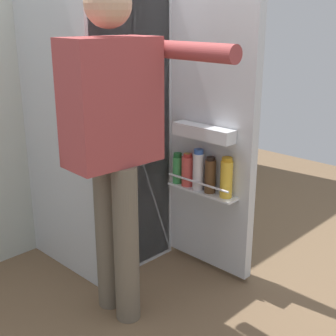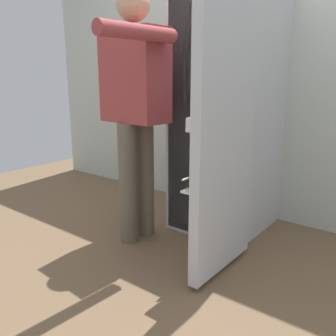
{
  "view_description": "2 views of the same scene",
  "coord_description": "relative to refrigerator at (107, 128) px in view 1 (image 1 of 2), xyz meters",
  "views": [
    {
      "loc": [
        -1.63,
        -1.59,
        1.43
      ],
      "look_at": [
        -0.06,
        -0.07,
        0.71
      ],
      "focal_mm": 49.68,
      "sensor_mm": 36.0,
      "label": 1
    },
    {
      "loc": [
        1.22,
        -1.67,
        1.06
      ],
      "look_at": [
        -0.03,
        -0.06,
        0.55
      ],
      "focal_mm": 38.6,
      "sensor_mm": 36.0,
      "label": 2
    }
  ],
  "objects": [
    {
      "name": "ground_plane",
      "position": [
        -0.03,
        -0.52,
        -0.8
      ],
      "size": [
        5.43,
        5.43,
        0.0
      ],
      "primitive_type": "plane",
      "color": "brown"
    },
    {
      "name": "kitchen_wall",
      "position": [
        -0.03,
        0.43,
        0.52
      ],
      "size": [
        4.4,
        0.1,
        2.65
      ],
      "primitive_type": "cube",
      "color": "beige",
      "rests_on": "ground_plane"
    },
    {
      "name": "refrigerator",
      "position": [
        0.0,
        0.0,
        0.0
      ],
      "size": [
        0.64,
        1.21,
        1.61
      ],
      "color": "silver",
      "rests_on": "ground_plane"
    },
    {
      "name": "person",
      "position": [
        -0.36,
        -0.51,
        0.14
      ],
      "size": [
        0.53,
        0.75,
        1.58
      ],
      "color": "#665B4C",
      "rests_on": "ground_plane"
    }
  ]
}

